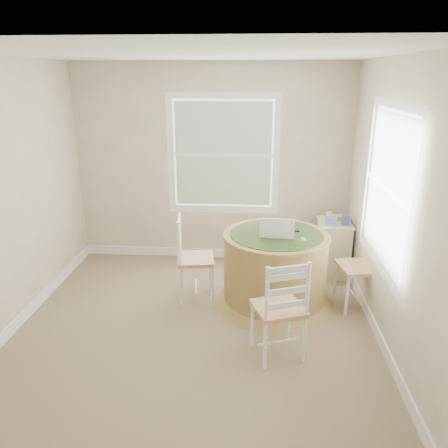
{
  "coord_description": "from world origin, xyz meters",
  "views": [
    {
      "loc": [
        0.57,
        -3.86,
        2.43
      ],
      "look_at": [
        0.26,
        0.45,
        0.95
      ],
      "focal_mm": 35.0,
      "sensor_mm": 36.0,
      "label": 1
    }
  ],
  "objects_px": {
    "chair_near": "(279,308)",
    "corner_chest": "(333,248)",
    "laptop": "(277,233)",
    "round_table": "(275,266)",
    "chair_left": "(196,259)",
    "chair_right": "(358,267)"
  },
  "relations": [
    {
      "from": "chair_near",
      "to": "corner_chest",
      "type": "xyz_separation_m",
      "value": [
        0.77,
        1.8,
        -0.13
      ]
    },
    {
      "from": "chair_near",
      "to": "laptop",
      "type": "xyz_separation_m",
      "value": [
        0.0,
        0.9,
        0.38
      ]
    },
    {
      "from": "round_table",
      "to": "laptop",
      "type": "height_order",
      "value": "laptop"
    },
    {
      "from": "chair_left",
      "to": "laptop",
      "type": "xyz_separation_m",
      "value": [
        0.89,
        -0.13,
        0.38
      ]
    },
    {
      "from": "round_table",
      "to": "chair_left",
      "type": "distance_m",
      "value": 0.89
    },
    {
      "from": "round_table",
      "to": "chair_near",
      "type": "xyz_separation_m",
      "value": [
        -0.01,
        -0.96,
        0.03
      ]
    },
    {
      "from": "chair_left",
      "to": "chair_right",
      "type": "xyz_separation_m",
      "value": [
        1.78,
        -0.1,
        0.0
      ]
    },
    {
      "from": "chair_left",
      "to": "chair_near",
      "type": "xyz_separation_m",
      "value": [
        0.88,
        -1.04,
        0.0
      ]
    },
    {
      "from": "chair_right",
      "to": "laptop",
      "type": "height_order",
      "value": "laptop"
    },
    {
      "from": "round_table",
      "to": "laptop",
      "type": "bearing_deg",
      "value": -97.31
    },
    {
      "from": "round_table",
      "to": "chair_right",
      "type": "xyz_separation_m",
      "value": [
        0.89,
        -0.02,
        0.03
      ]
    },
    {
      "from": "corner_chest",
      "to": "chair_right",
      "type": "bearing_deg",
      "value": -82.93
    },
    {
      "from": "chair_near",
      "to": "round_table",
      "type": "bearing_deg",
      "value": -109.74
    },
    {
      "from": "round_table",
      "to": "chair_right",
      "type": "height_order",
      "value": "chair_right"
    },
    {
      "from": "corner_chest",
      "to": "chair_left",
      "type": "bearing_deg",
      "value": -156.36
    },
    {
      "from": "round_table",
      "to": "corner_chest",
      "type": "distance_m",
      "value": 1.14
    },
    {
      "from": "round_table",
      "to": "chair_left",
      "type": "bearing_deg",
      "value": 169.23
    },
    {
      "from": "round_table",
      "to": "corner_chest",
      "type": "relative_size",
      "value": 1.9
    },
    {
      "from": "chair_left",
      "to": "chair_right",
      "type": "relative_size",
      "value": 1.0
    },
    {
      "from": "chair_right",
      "to": "corner_chest",
      "type": "relative_size",
      "value": 1.37
    },
    {
      "from": "round_table",
      "to": "chair_right",
      "type": "bearing_deg",
      "value": -7.4
    },
    {
      "from": "chair_left",
      "to": "chair_near",
      "type": "bearing_deg",
      "value": -147.7
    }
  ]
}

